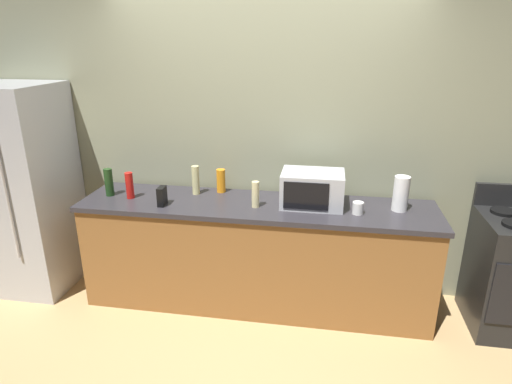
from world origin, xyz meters
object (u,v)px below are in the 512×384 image
bottle_hand_soap (255,194)px  refrigerator (24,190)px  bottle_wine (109,182)px  microwave (312,189)px  paper_towel_roll (401,194)px  bottle_vinegar (196,180)px  bottle_hot_sauce (130,185)px  mug_white (358,208)px  cordless_phone (162,196)px  bottle_dish_soap (221,181)px

bottle_hand_soap → refrigerator: bearing=178.2°
refrigerator → bottle_wine: refrigerator is taller
microwave → bottle_wine: microwave is taller
microwave → bottle_wine: 1.67m
paper_towel_roll → bottle_vinegar: 1.64m
microwave → bottle_hot_sauce: (-1.48, -0.09, -0.03)m
mug_white → microwave: bearing=160.5°
paper_towel_roll → bottle_hot_sauce: bearing=-177.6°
paper_towel_roll → cordless_phone: (-1.83, -0.20, -0.06)m
refrigerator → mug_white: refrigerator is taller
microwave → bottle_hand_soap: size_ratio=2.32×
bottle_wine → bottle_dish_soap: (0.90, 0.24, -0.02)m
refrigerator → paper_towel_roll: bearing=0.9°
cordless_phone → bottle_wine: (-0.51, 0.14, 0.04)m
bottle_dish_soap → mug_white: 1.17m
bottle_vinegar → cordless_phone: bearing=-122.5°
cordless_phone → bottle_hot_sauce: bearing=159.2°
bottle_vinegar → paper_towel_roll: bearing=-3.3°
bottle_hand_soap → mug_white: bearing=-0.8°
cordless_phone → mug_white: (1.51, 0.07, -0.03)m
refrigerator → bottle_hot_sauce: size_ratio=8.26×
cordless_phone → bottle_hot_sauce: (-0.32, 0.11, 0.03)m
microwave → bottle_hot_sauce: microwave is taller
refrigerator → microwave: (2.49, 0.05, 0.13)m
paper_towel_roll → bottle_wine: (-2.34, -0.06, -0.02)m
bottle_hot_sauce → bottle_vinegar: bearing=20.0°
bottle_wine → bottle_dish_soap: bottle_wine is taller
bottle_hot_sauce → mug_white: (1.83, -0.04, -0.06)m
refrigerator → bottle_vinegar: bearing=5.5°
bottle_vinegar → microwave: bearing=-5.7°
mug_white → bottle_hot_sauce: bearing=178.9°
bottle_vinegar → bottle_hand_soap: bearing=-21.1°
bottle_wine → bottle_hand_soap: 1.24m
cordless_phone → microwave: bearing=7.8°
paper_towel_roll → bottle_dish_soap: bearing=172.9°
bottle_hot_sauce → bottle_dish_soap: bearing=21.0°
cordless_phone → bottle_wine: bearing=162.8°
mug_white → bottle_wine: bearing=178.1°
bottle_wine → mug_white: bottle_wine is taller
bottle_hand_soap → bottle_dish_soap: bottle_hand_soap is taller
bottle_dish_soap → cordless_phone: bearing=-135.3°
cordless_phone → bottle_wine: 0.53m
cordless_phone → bottle_dish_soap: (0.38, 0.38, 0.02)m
cordless_phone → bottle_vinegar: bearing=55.7°
microwave → cordless_phone: (-1.16, -0.20, -0.06)m
bottle_wine → mug_white: size_ratio=2.49×
bottle_dish_soap → refrigerator: bearing=-172.3°
bottle_hot_sauce → refrigerator: bearing=177.8°
paper_towel_roll → cordless_phone: bearing=-173.8°
bottle_vinegar → bottle_wine: bottle_vinegar is taller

